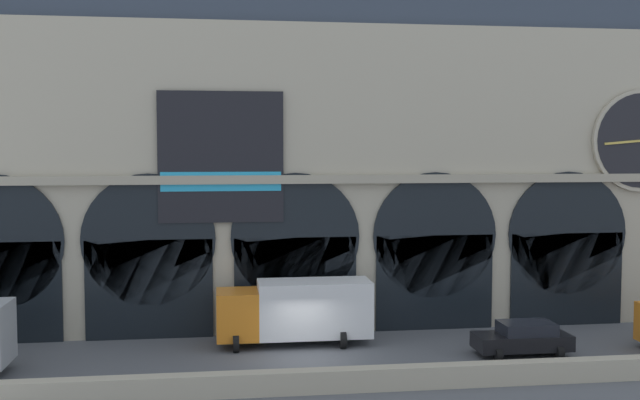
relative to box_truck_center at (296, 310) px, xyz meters
name	(u,v)px	position (x,y,z in m)	size (l,w,h in m)	color
ground_plane	(307,361)	(0.19, -2.85, -1.70)	(200.00, 200.00, 0.00)	#54565B
quay_parapet_wall	(320,381)	(0.19, -7.27, -1.25)	(90.00, 0.70, 0.91)	#B2A891
station_building	(292,147)	(0.23, 4.37, 7.94)	(45.75, 4.85, 19.94)	#B2A891
box_truck_center	(296,310)	(0.00, 0.00, 0.00)	(7.50, 2.91, 3.12)	orange
car_mideast	(523,338)	(10.23, -3.31, -0.90)	(4.40, 2.22, 1.55)	black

